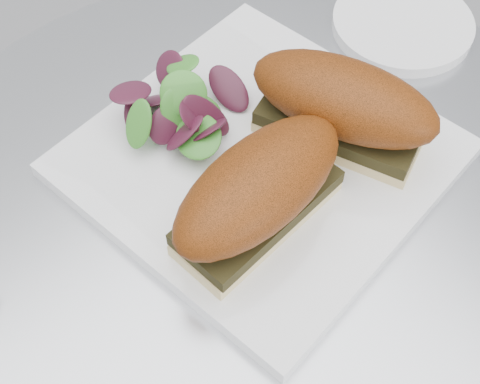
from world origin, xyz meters
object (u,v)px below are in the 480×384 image
at_px(saucer, 403,24).
at_px(sandwich_right, 343,105).
at_px(plate, 260,159).
at_px(sandwich_left, 259,191).

bearing_deg(saucer, sandwich_right, -156.90).
height_order(sandwich_right, saucer, sandwich_right).
distance_m(plate, sandwich_left, 0.09).
height_order(plate, sandwich_right, sandwich_right).
xyz_separation_m(plate, sandwich_left, (-0.05, -0.05, 0.05)).
distance_m(sandwich_left, saucer, 0.30).
bearing_deg(sandwich_left, plate, 40.82).
distance_m(sandwich_right, saucer, 0.19).
bearing_deg(sandwich_right, sandwich_left, -102.06).
bearing_deg(plate, saucer, 10.21).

